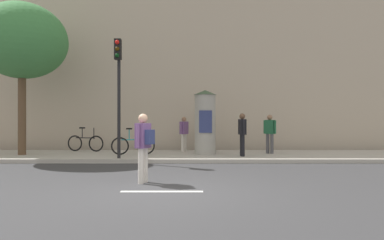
% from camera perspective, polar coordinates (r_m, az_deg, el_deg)
% --- Properties ---
extents(ground_plane, '(80.00, 80.00, 0.00)m').
position_cam_1_polar(ground_plane, '(7.88, -4.71, -11.42)').
color(ground_plane, '#38383A').
extents(sidewalk_curb, '(36.00, 4.00, 0.15)m').
position_cam_1_polar(sidewalk_curb, '(14.78, -2.38, -5.78)').
color(sidewalk_curb, '#B2ADA3').
rests_on(sidewalk_curb, ground_plane).
extents(lane_markings, '(25.80, 0.16, 0.01)m').
position_cam_1_polar(lane_markings, '(7.87, -4.71, -11.40)').
color(lane_markings, silver).
rests_on(lane_markings, ground_plane).
extents(building_backdrop, '(36.00, 5.00, 10.32)m').
position_cam_1_polar(building_backdrop, '(20.03, -1.73, 10.33)').
color(building_backdrop, '#B7A893').
rests_on(building_backdrop, ground_plane).
extents(traffic_light, '(0.24, 0.45, 4.36)m').
position_cam_1_polar(traffic_light, '(13.30, -11.61, 6.55)').
color(traffic_light, black).
rests_on(traffic_light, sidewalk_curb).
extents(poster_column, '(0.95, 0.95, 2.65)m').
position_cam_1_polar(poster_column, '(14.62, 2.30, -0.27)').
color(poster_column, '#9E9B93').
rests_on(poster_column, sidewalk_curb).
extents(street_tree, '(3.60, 3.60, 6.17)m').
position_cam_1_polar(street_tree, '(16.26, -25.52, 11.34)').
color(street_tree, brown).
rests_on(street_tree, sidewalk_curb).
extents(pedestrian_in_light_jacket, '(0.48, 0.56, 1.72)m').
position_cam_1_polar(pedestrian_in_light_jacket, '(8.85, -7.59, -3.48)').
color(pedestrian_in_light_jacket, silver).
rests_on(pedestrian_in_light_jacket, ground_plane).
extents(pedestrian_with_bag, '(0.50, 0.50, 1.64)m').
position_cam_1_polar(pedestrian_with_bag, '(15.30, 12.63, -1.67)').
color(pedestrian_with_bag, '#4C4C51').
rests_on(pedestrian_with_bag, sidewalk_curb).
extents(pedestrian_with_backpack, '(0.49, 0.44, 1.54)m').
position_cam_1_polar(pedestrian_with_backpack, '(15.96, 2.93, -1.88)').
color(pedestrian_with_backpack, black).
rests_on(pedestrian_with_backpack, sidewalk_curb).
extents(pedestrian_in_dark_shirt, '(0.27, 0.63, 1.67)m').
position_cam_1_polar(pedestrian_in_dark_shirt, '(13.98, 8.27, -1.75)').
color(pedestrian_in_dark_shirt, black).
rests_on(pedestrian_in_dark_shirt, sidewalk_curb).
extents(pedestrian_in_red_top, '(0.40, 0.51, 1.56)m').
position_cam_1_polar(pedestrian_in_red_top, '(15.84, -1.13, -1.87)').
color(pedestrian_in_red_top, silver).
rests_on(pedestrian_in_red_top, sidewalk_curb).
extents(bicycle_leaning, '(1.76, 0.32, 1.09)m').
position_cam_1_polar(bicycle_leaning, '(14.65, -9.29, -4.01)').
color(bicycle_leaning, black).
rests_on(bicycle_leaning, sidewalk_curb).
extents(bicycle_upright, '(1.74, 0.46, 1.09)m').
position_cam_1_polar(bicycle_upright, '(16.68, -16.62, -3.53)').
color(bicycle_upright, black).
rests_on(bicycle_upright, sidewalk_curb).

